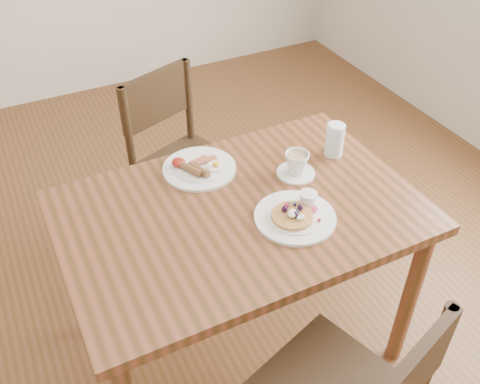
{
  "coord_description": "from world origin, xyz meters",
  "views": [
    {
      "loc": [
        -0.61,
        -1.22,
        1.93
      ],
      "look_at": [
        0.0,
        0.0,
        0.82
      ],
      "focal_mm": 40.0,
      "sensor_mm": 36.0,
      "label": 1
    }
  ],
  "objects_px": {
    "teacup_saucer": "(296,165)",
    "water_glass": "(335,140)",
    "chair_far": "(181,158)",
    "pancake_plate": "(296,215)",
    "breakfast_plate": "(198,168)",
    "dining_table": "(240,230)"
  },
  "relations": [
    {
      "from": "pancake_plate",
      "to": "water_glass",
      "type": "bearing_deg",
      "value": 38.16
    },
    {
      "from": "pancake_plate",
      "to": "breakfast_plate",
      "type": "height_order",
      "value": "pancake_plate"
    },
    {
      "from": "teacup_saucer",
      "to": "pancake_plate",
      "type": "bearing_deg",
      "value": -121.3
    },
    {
      "from": "breakfast_plate",
      "to": "water_glass",
      "type": "relative_size",
      "value": 2.1
    },
    {
      "from": "chair_far",
      "to": "breakfast_plate",
      "type": "bearing_deg",
      "value": 58.28
    },
    {
      "from": "breakfast_plate",
      "to": "teacup_saucer",
      "type": "bearing_deg",
      "value": -30.14
    },
    {
      "from": "chair_far",
      "to": "pancake_plate",
      "type": "distance_m",
      "value": 0.88
    },
    {
      "from": "water_glass",
      "to": "dining_table",
      "type": "bearing_deg",
      "value": -164.93
    },
    {
      "from": "teacup_saucer",
      "to": "water_glass",
      "type": "xyz_separation_m",
      "value": [
        0.19,
        0.04,
        0.02
      ]
    },
    {
      "from": "dining_table",
      "to": "pancake_plate",
      "type": "height_order",
      "value": "pancake_plate"
    },
    {
      "from": "chair_far",
      "to": "water_glass",
      "type": "relative_size",
      "value": 6.85
    },
    {
      "from": "dining_table",
      "to": "teacup_saucer",
      "type": "distance_m",
      "value": 0.31
    },
    {
      "from": "breakfast_plate",
      "to": "teacup_saucer",
      "type": "relative_size",
      "value": 1.93
    },
    {
      "from": "chair_far",
      "to": "water_glass",
      "type": "xyz_separation_m",
      "value": [
        0.41,
        -0.58,
        0.32
      ]
    },
    {
      "from": "pancake_plate",
      "to": "water_glass",
      "type": "height_order",
      "value": "water_glass"
    },
    {
      "from": "breakfast_plate",
      "to": "water_glass",
      "type": "bearing_deg",
      "value": -15.11
    },
    {
      "from": "water_glass",
      "to": "breakfast_plate",
      "type": "bearing_deg",
      "value": 164.89
    },
    {
      "from": "dining_table",
      "to": "water_glass",
      "type": "distance_m",
      "value": 0.5
    },
    {
      "from": "teacup_saucer",
      "to": "chair_far",
      "type": "bearing_deg",
      "value": 109.54
    },
    {
      "from": "teacup_saucer",
      "to": "water_glass",
      "type": "height_order",
      "value": "water_glass"
    },
    {
      "from": "chair_far",
      "to": "water_glass",
      "type": "height_order",
      "value": "chair_far"
    },
    {
      "from": "breakfast_plate",
      "to": "water_glass",
      "type": "height_order",
      "value": "water_glass"
    }
  ]
}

